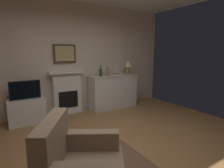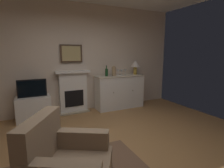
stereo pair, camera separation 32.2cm
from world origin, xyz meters
name	(u,v)px [view 2 (the right image)]	position (x,y,z in m)	size (l,w,h in m)	color
ground_plane	(118,157)	(0.00, 0.00, -0.05)	(5.83, 4.86, 0.10)	#9E7042
wall_rear	(76,59)	(0.00, 2.40, 1.40)	(5.83, 0.06, 2.81)	beige
fireplace_unit	(73,92)	(-0.15, 2.27, 0.55)	(0.87, 0.30, 1.10)	white
framed_picture	(71,54)	(-0.15, 2.32, 1.53)	(0.55, 0.04, 0.45)	#473323
sideboard_cabinet	(119,92)	(1.13, 2.09, 0.47)	(1.38, 0.49, 0.93)	white
table_lamp	(135,65)	(1.64, 2.09, 1.21)	(0.26, 0.26, 0.40)	#B79338
wine_bottle	(107,72)	(0.72, 2.08, 1.04)	(0.08, 0.08, 0.29)	#193F1E
wine_glass_left	(118,71)	(1.06, 2.05, 1.05)	(0.07, 0.07, 0.16)	silver
wine_glass_center	(122,71)	(1.17, 2.05, 1.05)	(0.07, 0.07, 0.16)	silver
wine_glass_right	(125,71)	(1.28, 2.04, 1.05)	(0.07, 0.07, 0.16)	silver
vase_decorative	(114,71)	(0.92, 2.04, 1.07)	(0.11, 0.11, 0.28)	#9E7F5B
tv_cabinet	(34,108)	(-1.12, 2.11, 0.28)	(0.75, 0.42, 0.56)	white
tv_set	(32,88)	(-1.12, 2.09, 0.76)	(0.62, 0.07, 0.40)	black
armchair	(66,166)	(-0.90, -0.51, 0.38)	(1.08, 1.06, 0.92)	#8C7259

